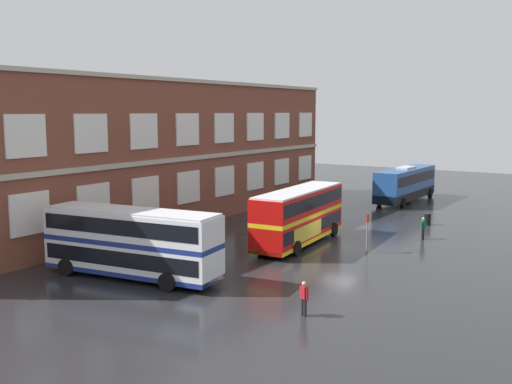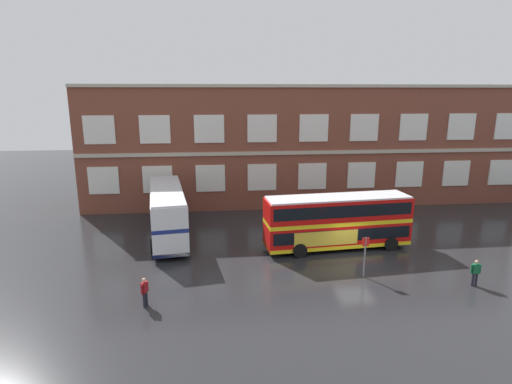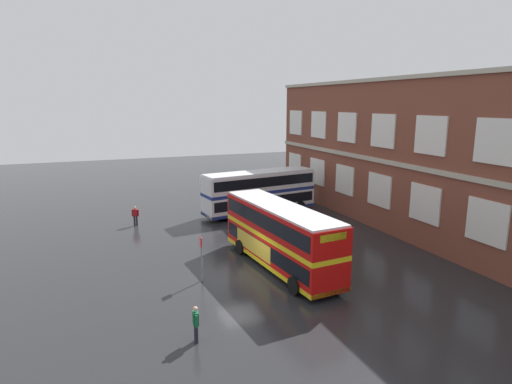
{
  "view_description": "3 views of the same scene",
  "coord_description": "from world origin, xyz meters",
  "px_view_note": "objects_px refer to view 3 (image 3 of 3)",
  "views": [
    {
      "loc": [
        -37.41,
        -17.46,
        9.72
      ],
      "look_at": [
        -5.3,
        3.62,
        4.38
      ],
      "focal_mm": 40.88,
      "sensor_mm": 36.0,
      "label": 1
    },
    {
      "loc": [
        -9.72,
        -26.14,
        11.67
      ],
      "look_at": [
        -6.49,
        5.73,
        3.89
      ],
      "focal_mm": 29.0,
      "sensor_mm": 36.0,
      "label": 2
    },
    {
      "loc": [
        22.91,
        -8.0,
        10.41
      ],
      "look_at": [
        -3.31,
        2.37,
        4.47
      ],
      "focal_mm": 29.83,
      "sensor_mm": 36.0,
      "label": 3
    }
  ],
  "objects_px": {
    "double_decker_near": "(259,191)",
    "bus_stand_flag": "(201,255)",
    "double_decker_middle": "(280,235)",
    "waiting_passenger": "(135,215)",
    "second_passenger": "(196,323)"
  },
  "relations": [
    {
      "from": "double_decker_near",
      "to": "double_decker_middle",
      "type": "distance_m",
      "value": 13.65
    },
    {
      "from": "waiting_passenger",
      "to": "bus_stand_flag",
      "type": "bearing_deg",
      "value": 10.07
    },
    {
      "from": "double_decker_middle",
      "to": "waiting_passenger",
      "type": "bearing_deg",
      "value": -150.03
    },
    {
      "from": "double_decker_near",
      "to": "double_decker_middle",
      "type": "relative_size",
      "value": 1.01
    },
    {
      "from": "double_decker_near",
      "to": "waiting_passenger",
      "type": "distance_m",
      "value": 11.55
    },
    {
      "from": "bus_stand_flag",
      "to": "double_decker_near",
      "type": "bearing_deg",
      "value": 145.76
    },
    {
      "from": "double_decker_near",
      "to": "bus_stand_flag",
      "type": "relative_size",
      "value": 4.17
    },
    {
      "from": "waiting_passenger",
      "to": "second_passenger",
      "type": "relative_size",
      "value": 1.0
    },
    {
      "from": "double_decker_near",
      "to": "waiting_passenger",
      "type": "height_order",
      "value": "double_decker_near"
    },
    {
      "from": "double_decker_near",
      "to": "waiting_passenger",
      "type": "xyz_separation_m",
      "value": [
        -0.09,
        -11.49,
        -1.22
      ]
    },
    {
      "from": "bus_stand_flag",
      "to": "second_passenger",
      "type": "bearing_deg",
      "value": -16.72
    },
    {
      "from": "waiting_passenger",
      "to": "bus_stand_flag",
      "type": "distance_m",
      "value": 13.69
    },
    {
      "from": "double_decker_middle",
      "to": "bus_stand_flag",
      "type": "height_order",
      "value": "double_decker_middle"
    },
    {
      "from": "double_decker_middle",
      "to": "waiting_passenger",
      "type": "relative_size",
      "value": 6.58
    },
    {
      "from": "double_decker_near",
      "to": "bus_stand_flag",
      "type": "distance_m",
      "value": 16.17
    }
  ]
}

